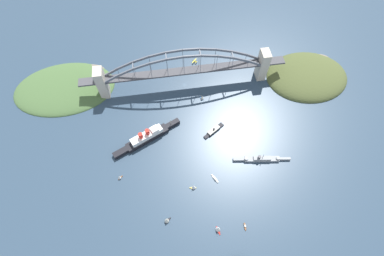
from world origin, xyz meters
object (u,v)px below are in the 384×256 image
harbor_arch_bridge (184,72)px  naval_cruiser (261,159)px  harbor_ferry_steamer (214,130)px  seaplane_taxiing_near_bridge (195,61)px  small_boat_0 (194,187)px  small_boat_1 (215,179)px  small_boat_3 (245,226)px  small_boat_6 (218,229)px  small_boat_2 (119,177)px  small_boat_4 (202,97)px  small_boat_5 (167,220)px  ocean_liner (147,137)px

harbor_arch_bridge → naval_cruiser: bearing=121.1°
harbor_arch_bridge → harbor_ferry_steamer: bearing=109.0°
seaplane_taxiing_near_bridge → small_boat_0: bearing=81.1°
naval_cruiser → small_boat_1: naval_cruiser is taller
small_boat_3 → harbor_ferry_steamer: bearing=-84.4°
small_boat_0 → small_boat_6: size_ratio=0.75×
small_boat_2 → small_boat_4: bearing=-139.1°
small_boat_5 → small_boat_6: 58.38m
harbor_arch_bridge → ocean_liner: bearing=54.1°
harbor_ferry_steamer → small_boat_3: (-12.50, 127.08, -1.26)m
harbor_arch_bridge → seaplane_taxiing_near_bridge: (-21.89, -41.67, -26.53)m
small_boat_1 → small_boat_6: small_boat_6 is taller
small_boat_2 → small_boat_3: bearing=150.6°
harbor_ferry_steamer → seaplane_taxiing_near_bridge: harbor_ferry_steamer is taller
harbor_arch_bridge → harbor_ferry_steamer: 92.91m
small_boat_0 → harbor_arch_bridge: bearing=-93.4°
naval_cruiser → small_boat_6: (70.66, 76.03, 2.34)m
small_boat_4 → small_boat_6: size_ratio=0.76×
harbor_arch_bridge → naval_cruiser: size_ratio=3.97×
harbor_ferry_steamer → small_boat_5: small_boat_5 is taller
harbor_ferry_steamer → small_boat_4: 55.36m
naval_cruiser → harbor_arch_bridge: bearing=-58.9°
ocean_liner → small_boat_1: bearing=139.5°
harbor_arch_bridge → small_boat_6: (-10.29, 210.23, -23.43)m
small_boat_5 → harbor_ferry_steamer: bearing=-124.4°
ocean_liner → small_boat_0: bearing=124.2°
ocean_liner → harbor_ferry_steamer: size_ratio=3.00×
seaplane_taxiing_near_bridge → small_boat_2: (119.49, 174.72, 1.30)m
harbor_arch_bridge → seaplane_taxiing_near_bridge: bearing=-117.7°
small_boat_2 → small_boat_3: small_boat_2 is taller
small_boat_5 → harbor_arch_bridge: bearing=-103.3°
harbor_ferry_steamer → small_boat_6: bearing=81.6°
small_boat_1 → harbor_arch_bridge: bearing=-83.1°
naval_cruiser → small_boat_3: size_ratio=8.71×
harbor_arch_bridge → small_boat_6: bearing=92.8°
naval_cruiser → small_boat_2: naval_cruiser is taller
harbor_arch_bridge → small_boat_0: (9.55, 158.42, -24.68)m
small_boat_1 → small_boat_2: 117.14m
small_boat_3 → small_boat_5: (86.80, -18.72, 4.27)m
ocean_liner → small_boat_4: ocean_liner is taller
harbor_ferry_steamer → small_boat_4: (6.98, -54.89, 1.81)m
small_boat_0 → small_boat_1: small_boat_0 is taller
harbor_ferry_steamer → seaplane_taxiing_near_bridge: (7.04, -125.91, -0.09)m
small_boat_4 → small_boat_6: 181.25m
naval_cruiser → small_boat_2: 178.55m
seaplane_taxiing_near_bridge → harbor_arch_bridge: bearing=62.3°
small_boat_1 → small_boat_2: size_ratio=1.73×
harbor_arch_bridge → small_boat_3: bearing=101.1°
harbor_ferry_steamer → small_boat_1: harbor_ferry_steamer is taller
small_boat_6 → small_boat_1: bearing=-97.6°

